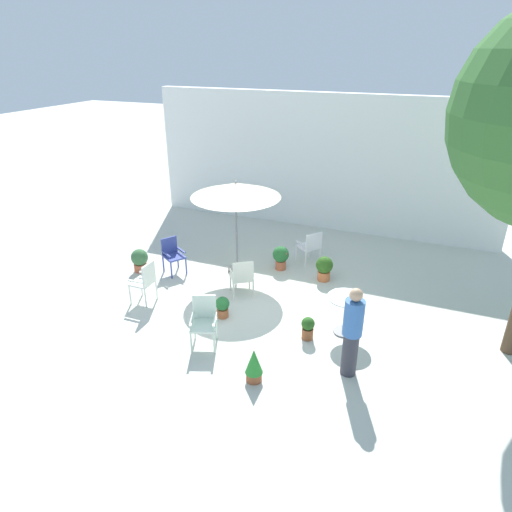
# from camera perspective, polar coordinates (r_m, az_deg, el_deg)

# --- Properties ---
(ground_plane) EXTENTS (60.00, 60.00, 0.00)m
(ground_plane) POSITION_cam_1_polar(r_m,az_deg,el_deg) (9.60, -0.10, -6.04)
(ground_plane) COLOR beige
(villa_facade) EXTENTS (10.13, 0.30, 3.85)m
(villa_facade) POSITION_cam_1_polar(r_m,az_deg,el_deg) (13.27, 8.21, 11.68)
(villa_facade) COLOR white
(villa_facade) RESTS_ON ground
(patio_umbrella_0) EXTENTS (2.06, 2.06, 2.27)m
(patio_umbrella_0) POSITION_cam_1_polar(r_m,az_deg,el_deg) (10.15, -2.61, 8.28)
(patio_umbrella_0) COLOR #2D2D2D
(patio_umbrella_0) RESTS_ON ground
(cafe_table_0) EXTENTS (0.72, 0.72, 0.78)m
(cafe_table_0) POSITION_cam_1_polar(r_m,az_deg,el_deg) (8.57, 11.37, -6.54)
(cafe_table_0) COLOR silver
(cafe_table_0) RESTS_ON ground
(patio_chair_0) EXTENTS (0.59, 0.62, 0.94)m
(patio_chair_0) POSITION_cam_1_polar(r_m,az_deg,el_deg) (8.18, -6.65, -7.91)
(patio_chair_0) COLOR silver
(patio_chair_0) RESTS_ON ground
(patio_chair_1) EXTENTS (0.66, 0.67, 0.86)m
(patio_chair_1) POSITION_cam_1_polar(r_m,az_deg,el_deg) (11.18, 6.96, 1.40)
(patio_chair_1) COLOR white
(patio_chair_1) RESTS_ON ground
(patio_chair_2) EXTENTS (0.63, 0.61, 0.85)m
(patio_chair_2) POSITION_cam_1_polar(r_m,az_deg,el_deg) (10.86, -10.62, 0.36)
(patio_chair_2) COLOR #364496
(patio_chair_2) RESTS_ON ground
(patio_chair_3) EXTENTS (0.43, 0.44, 0.93)m
(patio_chair_3) POSITION_cam_1_polar(r_m,az_deg,el_deg) (9.66, -13.97, -2.97)
(patio_chair_3) COLOR white
(patio_chair_3) RESTS_ON ground
(patio_chair_4) EXTENTS (0.65, 0.65, 0.89)m
(patio_chair_4) POSITION_cam_1_polar(r_m,az_deg,el_deg) (9.62, -1.77, -2.52)
(patio_chair_4) COLOR white
(patio_chair_4) RESTS_ON ground
(potted_plant_0) EXTENTS (0.25, 0.25, 0.45)m
(potted_plant_0) POSITION_cam_1_polar(r_m,az_deg,el_deg) (8.46, 6.62, -9.04)
(potted_plant_0) COLOR brown
(potted_plant_0) RESTS_ON ground
(potted_plant_1) EXTENTS (0.29, 0.29, 0.61)m
(potted_plant_1) POSITION_cam_1_polar(r_m,az_deg,el_deg) (7.43, -0.27, -13.68)
(potted_plant_1) COLOR brown
(potted_plant_1) RESTS_ON ground
(potted_plant_2) EXTENTS (0.40, 0.40, 0.59)m
(potted_plant_2) POSITION_cam_1_polar(r_m,az_deg,el_deg) (10.88, 3.19, -0.05)
(potted_plant_2) COLOR #B95B3B
(potted_plant_2) RESTS_ON ground
(potted_plant_3) EXTENTS (0.40, 0.40, 0.59)m
(potted_plant_3) POSITION_cam_1_polar(r_m,az_deg,el_deg) (10.49, 8.70, -1.45)
(potted_plant_3) COLOR #C96939
(potted_plant_3) RESTS_ON ground
(potted_plant_4) EXTENTS (0.40, 0.40, 0.56)m
(potted_plant_4) POSITION_cam_1_polar(r_m,az_deg,el_deg) (11.16, -14.61, -0.44)
(potted_plant_4) COLOR #BF5E3D
(potted_plant_4) RESTS_ON ground
(potted_plant_5) EXTENTS (0.28, 0.28, 0.45)m
(potted_plant_5) POSITION_cam_1_polar(r_m,az_deg,el_deg) (9.05, -4.28, -6.42)
(potted_plant_5) COLOR #AD5B36
(potted_plant_5) RESTS_ON ground
(standing_person) EXTENTS (0.36, 0.36, 1.62)m
(standing_person) POSITION_cam_1_polar(r_m,az_deg,el_deg) (7.43, 12.15, -9.40)
(standing_person) COLOR #33333D
(standing_person) RESTS_ON ground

